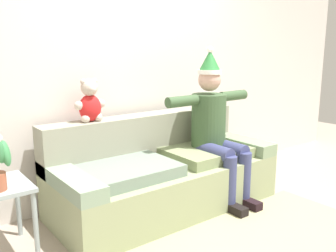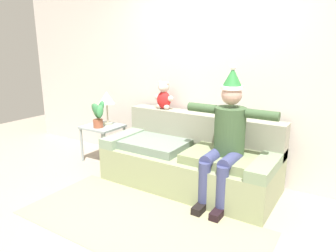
# 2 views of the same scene
# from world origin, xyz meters

# --- Properties ---
(ground_plane) EXTENTS (10.00, 10.00, 0.00)m
(ground_plane) POSITION_xyz_m (0.00, 0.00, 0.00)
(ground_plane) COLOR #A59584
(back_wall) EXTENTS (7.00, 0.10, 2.70)m
(back_wall) POSITION_xyz_m (0.00, 1.55, 1.35)
(back_wall) COLOR silver
(back_wall) RESTS_ON ground_plane
(couch) EXTENTS (2.11, 0.92, 0.85)m
(couch) POSITION_xyz_m (0.00, 1.02, 0.32)
(couch) COLOR gray
(couch) RESTS_ON ground_plane
(person_seated) EXTENTS (1.02, 0.77, 1.50)m
(person_seated) POSITION_xyz_m (0.51, 0.85, 0.76)
(person_seated) COLOR #3A5433
(person_seated) RESTS_ON ground_plane
(teddy_bear) EXTENTS (0.29, 0.17, 0.38)m
(teddy_bear) POSITION_xyz_m (-0.58, 1.30, 1.02)
(teddy_bear) COLOR red
(teddy_bear) RESTS_ON couch
(area_rug) EXTENTS (2.46, 1.13, 0.01)m
(area_rug) POSITION_xyz_m (0.00, -0.05, 0.00)
(area_rug) COLOR tan
(area_rug) RESTS_ON ground_plane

